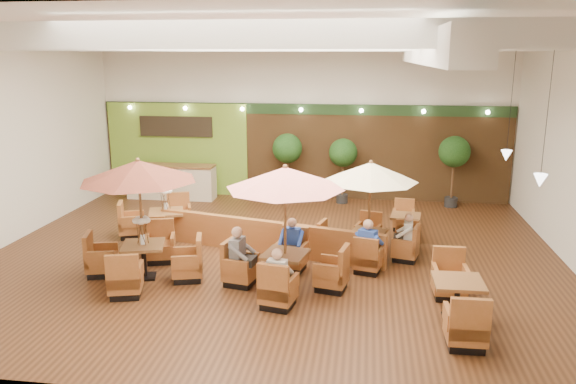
% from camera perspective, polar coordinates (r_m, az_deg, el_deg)
% --- Properties ---
extents(room, '(14.04, 14.00, 5.52)m').
position_cam_1_polar(room, '(14.37, 0.20, 8.96)').
color(room, '#381E0F').
rests_on(room, ground).
extents(service_counter, '(3.00, 0.75, 1.18)m').
position_cam_1_polar(service_counter, '(19.71, -11.73, 1.03)').
color(service_counter, beige).
rests_on(service_counter, ground).
extents(booth_divider, '(5.93, 1.66, 0.84)m').
position_cam_1_polar(booth_divider, '(14.03, -2.25, -4.59)').
color(booth_divider, brown).
rests_on(booth_divider, ground).
extents(table_0, '(2.79, 2.79, 2.72)m').
position_cam_1_polar(table_0, '(12.51, -14.80, -0.61)').
color(table_0, brown).
rests_on(table_0, ground).
extents(table_1, '(2.71, 2.71, 2.68)m').
position_cam_1_polar(table_1, '(11.58, -0.29, -1.34)').
color(table_1, brown).
rests_on(table_1, ground).
extents(table_2, '(2.49, 2.49, 2.44)m').
position_cam_1_polar(table_2, '(13.42, 8.33, 0.01)').
color(table_2, brown).
rests_on(table_2, ground).
extents(table_3, '(1.96, 2.80, 1.56)m').
position_cam_1_polar(table_3, '(15.50, -13.14, -3.01)').
color(table_3, brown).
rests_on(table_3, ground).
extents(table_4, '(0.92, 2.68, 1.00)m').
position_cam_1_polar(table_4, '(11.09, 16.78, -10.54)').
color(table_4, brown).
rests_on(table_4, ground).
extents(table_5, '(0.86, 2.34, 0.86)m').
position_cam_1_polar(table_5, '(15.40, 11.81, -3.55)').
color(table_5, brown).
rests_on(table_5, ground).
extents(topiary_0, '(0.99, 0.99, 2.30)m').
position_cam_1_polar(topiary_0, '(18.72, -0.07, 4.18)').
color(topiary_0, black).
rests_on(topiary_0, ground).
extents(topiary_1, '(0.93, 0.93, 2.17)m').
position_cam_1_polar(topiary_1, '(18.57, 5.62, 3.73)').
color(topiary_1, black).
rests_on(topiary_1, ground).
extents(topiary_2, '(1.00, 1.00, 2.32)m').
position_cam_1_polar(topiary_2, '(18.74, 16.54, 3.68)').
color(topiary_2, black).
rests_on(topiary_2, ground).
extents(diner_0, '(0.40, 0.34, 0.77)m').
position_cam_1_polar(diner_0, '(11.00, -1.04, -8.06)').
color(diner_0, silver).
rests_on(diner_0, ground).
extents(diner_1, '(0.40, 0.34, 0.78)m').
position_cam_1_polar(diner_1, '(12.82, 0.35, -4.82)').
color(diner_1, '#2A4DB6').
rests_on(diner_1, ground).
extents(diner_2, '(0.37, 0.44, 0.84)m').
position_cam_1_polar(diner_2, '(12.07, -4.92, -5.96)').
color(diner_2, slate).
rests_on(diner_2, ground).
extents(diner_3, '(0.45, 0.43, 0.81)m').
position_cam_1_polar(diner_3, '(12.82, 8.19, -4.90)').
color(diner_3, '#2A4DB6').
rests_on(diner_3, ground).
extents(diner_4, '(0.31, 0.37, 0.73)m').
position_cam_1_polar(diner_4, '(13.71, 11.92, -3.95)').
color(diner_4, silver).
rests_on(diner_4, ground).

